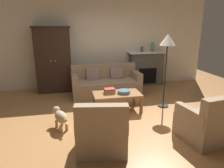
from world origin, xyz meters
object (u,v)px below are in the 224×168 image
object	(u,v)px
armchair_near_left	(102,132)
dog	(60,117)
couch	(106,84)
coffee_table	(117,95)
mantel_vase_slate	(142,49)
fruit_bowl	(124,92)
mantel_vase_jade	(152,47)
armoire	(54,60)
floor_lamp	(167,44)
book_stack	(110,91)
fireplace	(146,68)
armchair_near_right	(207,124)

from	to	relation	value
armchair_near_left	dog	distance (m)	1.12
couch	coffee_table	bearing A→B (deg)	-87.32
mantel_vase_slate	armchair_near_left	distance (m)	4.03
dog	armchair_near_left	bearing A→B (deg)	-52.89
fruit_bowl	mantel_vase_jade	world-z (taller)	mantel_vase_jade
armoire	floor_lamp	bearing A→B (deg)	-34.77
fruit_bowl	armchair_near_left	distance (m)	1.69
fruit_bowl	armchair_near_left	xyz separation A→B (m)	(-0.76, -1.50, -0.14)
coffee_table	armchair_near_left	xyz separation A→B (m)	(-0.60, -1.53, -0.05)
armchair_near_left	mantel_vase_jade	bearing A→B (deg)	57.05
book_stack	floor_lamp	distance (m)	1.71
fireplace	fruit_bowl	distance (m)	2.36
armchair_near_left	fireplace	bearing A→B (deg)	59.33
couch	floor_lamp	bearing A→B (deg)	-43.52
armchair_near_left	armchair_near_right	distance (m)	1.82
couch	coffee_table	xyz separation A→B (m)	(0.06, -1.18, 0.05)
book_stack	dog	size ratio (longest dim) A/B	0.48
armchair_near_right	couch	bearing A→B (deg)	114.35
fireplace	mantel_vase_slate	xyz separation A→B (m)	(-0.18, -0.02, 0.64)
floor_lamp	couch	bearing A→B (deg)	136.48
coffee_table	dog	size ratio (longest dim) A/B	2.04
book_stack	armchair_near_left	bearing A→B (deg)	-105.49
couch	armoire	bearing A→B (deg)	154.64
armchair_near_right	dog	distance (m)	2.67
fireplace	book_stack	distance (m)	2.50
armoire	armchair_near_right	distance (m)	4.45
mantel_vase_jade	armchair_near_left	bearing A→B (deg)	-122.95
armoire	fruit_bowl	bearing A→B (deg)	-48.86
floor_lamp	dog	xyz separation A→B (m)	(-2.46, -0.64, -1.28)
couch	dog	xyz separation A→B (m)	(-1.22, -1.82, -0.07)
dog	fireplace	bearing A→B (deg)	43.39
couch	book_stack	size ratio (longest dim) A/B	7.53
armchair_near_right	floor_lamp	bearing A→B (deg)	90.86
armchair_near_left	dog	bearing A→B (deg)	127.11
fireplace	coffee_table	world-z (taller)	fireplace
fireplace	coffee_table	distance (m)	2.44
armchair_near_left	fruit_bowl	bearing A→B (deg)	63.15
mantel_vase_slate	floor_lamp	size ratio (longest dim) A/B	0.10
fireplace	armoire	size ratio (longest dim) A/B	0.65
coffee_table	book_stack	distance (m)	0.21
dog	coffee_table	bearing A→B (deg)	26.70
mantel_vase_jade	couch	bearing A→B (deg)	-156.32
armoire	floor_lamp	xyz separation A→B (m)	(2.68, -1.86, 0.56)
fireplace	armchair_near_left	distance (m)	4.05
dog	floor_lamp	bearing A→B (deg)	14.67
coffee_table	armchair_near_right	distance (m)	2.02
armoire	couch	bearing A→B (deg)	-25.36
fireplace	mantel_vase_jade	world-z (taller)	mantel_vase_jade
armchair_near_right	dog	xyz separation A→B (m)	(-2.49, 0.97, -0.07)
coffee_table	armchair_near_right	xyz separation A→B (m)	(1.21, -1.62, -0.05)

